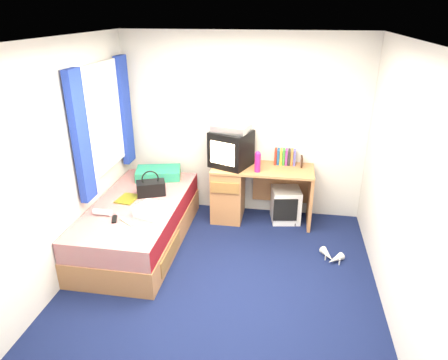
% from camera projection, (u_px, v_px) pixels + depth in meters
% --- Properties ---
extents(ground, '(3.40, 3.40, 0.00)m').
position_uv_depth(ground, '(221.00, 282.00, 4.18)').
color(ground, '#0C1438').
rests_on(ground, ground).
extents(room_shell, '(3.40, 3.40, 3.40)m').
position_uv_depth(room_shell, '(220.00, 151.00, 3.61)').
color(room_shell, white).
rests_on(room_shell, ground).
extents(bed, '(1.01, 2.00, 0.54)m').
position_uv_depth(bed, '(139.00, 223.00, 4.79)').
color(bed, '#B67C4C').
rests_on(bed, ground).
extents(pillow, '(0.65, 0.49, 0.13)m').
position_uv_depth(pillow, '(158.00, 173.00, 5.34)').
color(pillow, '#167595').
rests_on(pillow, bed).
extents(desk, '(1.30, 0.55, 0.75)m').
position_uv_depth(desk, '(241.00, 190.00, 5.32)').
color(desk, '#B67C4C').
rests_on(desk, ground).
extents(storage_cube, '(0.42, 0.42, 0.45)m').
position_uv_depth(storage_cube, '(286.00, 205.00, 5.32)').
color(storage_cube, silver).
rests_on(storage_cube, ground).
extents(crt_tv, '(0.59, 0.57, 0.46)m').
position_uv_depth(crt_tv, '(231.00, 149.00, 5.11)').
color(crt_tv, black).
rests_on(crt_tv, desk).
extents(vcr, '(0.51, 0.42, 0.08)m').
position_uv_depth(vcr, '(231.00, 128.00, 5.01)').
color(vcr, '#A8A8AB').
rests_on(vcr, crt_tv).
extents(book_row, '(0.27, 0.13, 0.20)m').
position_uv_depth(book_row, '(285.00, 157.00, 5.21)').
color(book_row, maroon).
rests_on(book_row, desk).
extents(picture_frame, '(0.03, 0.12, 0.14)m').
position_uv_depth(picture_frame, '(302.00, 161.00, 5.14)').
color(picture_frame, black).
rests_on(picture_frame, desk).
extents(pink_water_bottle, '(0.09, 0.09, 0.24)m').
position_uv_depth(pink_water_bottle, '(258.00, 163.00, 4.96)').
color(pink_water_bottle, '#CB1C6D').
rests_on(pink_water_bottle, desk).
extents(aerosol_can, '(0.05, 0.05, 0.16)m').
position_uv_depth(aerosol_can, '(258.00, 160.00, 5.16)').
color(aerosol_can, silver).
rests_on(aerosol_can, desk).
extents(handbag, '(0.39, 0.31, 0.31)m').
position_uv_depth(handbag, '(151.00, 188.00, 4.84)').
color(handbag, black).
rests_on(handbag, bed).
extents(towel, '(0.39, 0.36, 0.11)m').
position_uv_depth(towel, '(152.00, 211.00, 4.37)').
color(towel, white).
rests_on(towel, bed).
extents(magazine, '(0.25, 0.31, 0.01)m').
position_uv_depth(magazine, '(127.00, 199.00, 4.75)').
color(magazine, gold).
rests_on(magazine, bed).
extents(water_bottle, '(0.20, 0.08, 0.07)m').
position_uv_depth(water_bottle, '(102.00, 212.00, 4.38)').
color(water_bottle, silver).
rests_on(water_bottle, bed).
extents(colour_swatch_fan, '(0.21, 0.18, 0.01)m').
position_uv_depth(colour_swatch_fan, '(127.00, 222.00, 4.25)').
color(colour_swatch_fan, yellow).
rests_on(colour_swatch_fan, bed).
extents(remote_control, '(0.10, 0.17, 0.02)m').
position_uv_depth(remote_control, '(114.00, 219.00, 4.29)').
color(remote_control, black).
rests_on(remote_control, bed).
extents(window_assembly, '(0.11, 1.42, 1.40)m').
position_uv_depth(window_assembly, '(104.00, 121.00, 4.67)').
color(window_assembly, silver).
rests_on(window_assembly, room_shell).
extents(white_heels, '(0.28, 0.31, 0.09)m').
position_uv_depth(white_heels, '(331.00, 257.00, 4.53)').
color(white_heels, beige).
rests_on(white_heels, ground).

